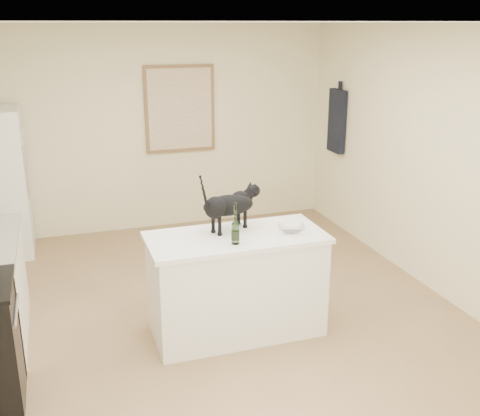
% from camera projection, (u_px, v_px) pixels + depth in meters
% --- Properties ---
extents(floor, '(5.50, 5.50, 0.00)m').
position_uv_depth(floor, '(219.00, 321.00, 5.21)').
color(floor, '#93774E').
rests_on(floor, ground).
extents(ceiling, '(5.50, 5.50, 0.00)m').
position_uv_depth(ceiling, '(215.00, 22.00, 4.41)').
color(ceiling, white).
rests_on(ceiling, ground).
extents(wall_back, '(4.50, 0.00, 4.50)m').
position_uv_depth(wall_back, '(157.00, 129.00, 7.29)').
color(wall_back, beige).
rests_on(wall_back, ground).
extents(wall_front, '(4.50, 0.00, 4.50)m').
position_uv_depth(wall_front, '(407.00, 356.00, 2.33)').
color(wall_front, beige).
rests_on(wall_front, ground).
extents(wall_right, '(0.00, 5.50, 5.50)m').
position_uv_depth(wall_right, '(442.00, 164.00, 5.48)').
color(wall_right, beige).
rests_on(wall_right, ground).
extents(island_base, '(1.44, 0.67, 0.86)m').
position_uv_depth(island_base, '(236.00, 286.00, 4.93)').
color(island_base, white).
rests_on(island_base, floor).
extents(island_top, '(1.50, 0.70, 0.04)m').
position_uv_depth(island_top, '(236.00, 237.00, 4.79)').
color(island_top, white).
rests_on(island_top, island_base).
extents(artwork_frame, '(0.90, 0.03, 1.10)m').
position_uv_depth(artwork_frame, '(180.00, 109.00, 7.27)').
color(artwork_frame, brown).
rests_on(artwork_frame, wall_back).
extents(artwork_canvas, '(0.82, 0.00, 1.02)m').
position_uv_depth(artwork_canvas, '(180.00, 109.00, 7.26)').
color(artwork_canvas, beige).
rests_on(artwork_canvas, wall_back).
extents(hanging_garment, '(0.08, 0.34, 0.80)m').
position_uv_depth(hanging_garment, '(337.00, 121.00, 7.29)').
color(hanging_garment, black).
rests_on(hanging_garment, wall_right).
extents(black_cat, '(0.60, 0.39, 0.40)m').
position_uv_depth(black_cat, '(228.00, 208.00, 4.83)').
color(black_cat, black).
rests_on(black_cat, island_top).
extents(wine_bottle, '(0.07, 0.07, 0.30)m').
position_uv_depth(wine_bottle, '(235.00, 226.00, 4.55)').
color(wine_bottle, '#265120').
rests_on(wine_bottle, island_top).
extents(glass_bowl, '(0.28, 0.28, 0.06)m').
position_uv_depth(glass_bowl, '(291.00, 229.00, 4.85)').
color(glass_bowl, white).
rests_on(glass_bowl, island_top).
extents(fridge_paper, '(0.04, 0.15, 0.19)m').
position_uv_depth(fridge_paper, '(23.00, 137.00, 6.52)').
color(fridge_paper, beige).
rests_on(fridge_paper, fridge).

